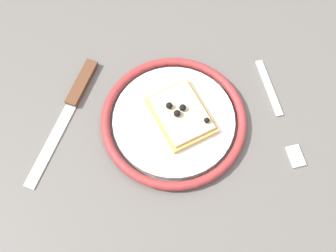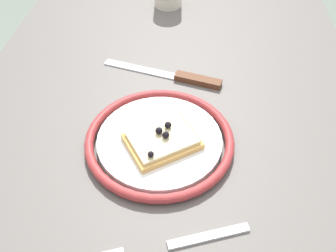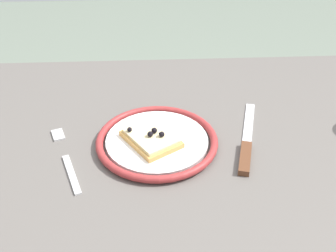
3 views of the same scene
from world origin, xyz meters
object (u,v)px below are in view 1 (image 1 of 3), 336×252
(pizza_slice_near, at_px, (181,114))
(knife, at_px, (74,99))
(fork, at_px, (278,112))
(dining_table, at_px, (145,145))
(plate, at_px, (174,119))

(pizza_slice_near, height_order, knife, pizza_slice_near)
(fork, bearing_deg, dining_table, 8.93)
(dining_table, height_order, fork, fork)
(pizza_slice_near, distance_m, knife, 0.18)
(dining_table, height_order, knife, knife)
(pizza_slice_near, bearing_deg, knife, -5.89)
(pizza_slice_near, relative_size, knife, 0.56)
(plate, relative_size, fork, 1.22)
(dining_table, height_order, plate, plate)
(pizza_slice_near, height_order, fork, pizza_slice_near)
(dining_table, bearing_deg, knife, -11.67)
(pizza_slice_near, relative_size, fork, 0.68)
(fork, bearing_deg, plate, 10.67)
(dining_table, distance_m, fork, 0.25)
(fork, bearing_deg, knife, 1.82)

